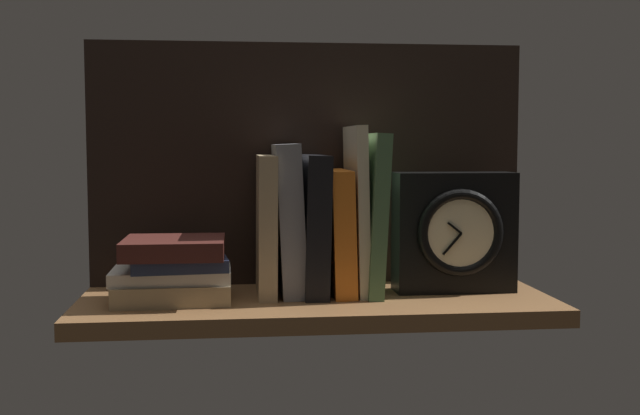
# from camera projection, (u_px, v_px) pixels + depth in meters

# --- Properties ---
(ground_plane) EXTENTS (0.71, 0.27, 0.03)m
(ground_plane) POSITION_uv_depth(u_px,v_px,m) (317.00, 306.00, 1.18)
(ground_plane) COLOR brown
(back_panel) EXTENTS (0.71, 0.01, 0.39)m
(back_panel) POSITION_uv_depth(u_px,v_px,m) (308.00, 164.00, 1.28)
(back_panel) COLOR black
(back_panel) RESTS_ON ground_plane
(book_tan_shortstories) EXTENTS (0.03, 0.15, 0.21)m
(book_tan_shortstories) POSITION_uv_depth(u_px,v_px,m) (266.00, 225.00, 1.20)
(book_tan_shortstories) COLOR tan
(book_tan_shortstories) RESTS_ON ground_plane
(book_gray_chess) EXTENTS (0.05, 0.14, 0.23)m
(book_gray_chess) POSITION_uv_depth(u_px,v_px,m) (289.00, 219.00, 1.20)
(book_gray_chess) COLOR gray
(book_gray_chess) RESTS_ON ground_plane
(book_black_skeptic) EXTENTS (0.04, 0.16, 0.21)m
(book_black_skeptic) POSITION_uv_depth(u_px,v_px,m) (314.00, 224.00, 1.20)
(book_black_skeptic) COLOR black
(book_black_skeptic) RESTS_ON ground_plane
(book_orange_pandolfini) EXTENTS (0.04, 0.15, 0.19)m
(book_orange_pandolfini) POSITION_uv_depth(u_px,v_px,m) (339.00, 231.00, 1.21)
(book_orange_pandolfini) COLOR orange
(book_orange_pandolfini) RESTS_ON ground_plane
(book_cream_twain) EXTENTS (0.02, 0.14, 0.26)m
(book_cream_twain) POSITION_uv_depth(u_px,v_px,m) (356.00, 210.00, 1.21)
(book_cream_twain) COLOR beige
(book_cream_twain) RESTS_ON ground_plane
(book_green_romantic) EXTENTS (0.03, 0.17, 0.25)m
(book_green_romantic) POSITION_uv_depth(u_px,v_px,m) (371.00, 213.00, 1.21)
(book_green_romantic) COLOR #476B44
(book_green_romantic) RESTS_ON ground_plane
(framed_clock) EXTENTS (0.19, 0.08, 0.19)m
(framed_clock) POSITION_uv_depth(u_px,v_px,m) (455.00, 232.00, 1.21)
(framed_clock) COLOR black
(framed_clock) RESTS_ON ground_plane
(book_stack_side) EXTENTS (0.17, 0.13, 0.09)m
(book_stack_side) POSITION_uv_depth(u_px,v_px,m) (174.00, 270.00, 1.14)
(book_stack_side) COLOR #9E8966
(book_stack_side) RESTS_ON ground_plane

